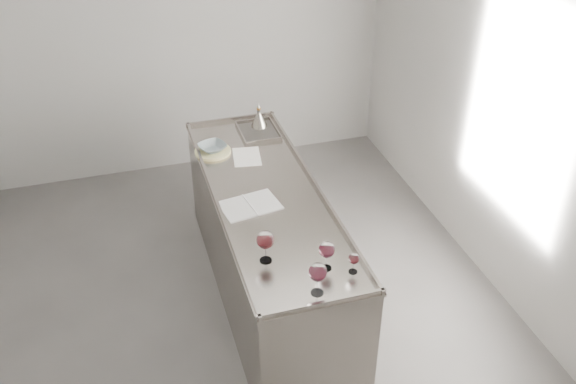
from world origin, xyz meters
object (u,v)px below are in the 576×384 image
object	(u,v)px
wine_glass_right	(327,250)
notebook	(250,205)
counter	(268,246)
ceramic_bowl	(212,147)
wine_glass_middle	(318,273)
wine_funnel	(259,119)
wine_glass_left	(265,241)
wine_glass_small	(354,259)

from	to	relation	value
wine_glass_right	notebook	bearing A→B (deg)	109.86
counter	ceramic_bowl	size ratio (longest dim) A/B	11.62
wine_glass_middle	wine_funnel	bearing A→B (deg)	84.46
wine_glass_left	ceramic_bowl	size ratio (longest dim) A/B	1.04
wine_glass_left	wine_glass_right	size ratio (longest dim) A/B	1.12
wine_glass_middle	wine_glass_right	xyz separation A→B (m)	(0.12, 0.19, -0.01)
counter	wine_glass_small	xyz separation A→B (m)	(0.27, -0.97, 0.56)
ceramic_bowl	counter	bearing A→B (deg)	-69.97
wine_glass_small	wine_funnel	world-z (taller)	wine_funnel
ceramic_bowl	notebook	bearing A→B (deg)	-82.83
counter	notebook	distance (m)	0.51
wine_glass_left	wine_glass_small	bearing A→B (deg)	-28.15
wine_glass_small	ceramic_bowl	bearing A→B (deg)	107.55
counter	wine_glass_right	bearing A→B (deg)	-81.77
counter	wine_glass_middle	bearing A→B (deg)	-89.67
notebook	wine_glass_left	bearing A→B (deg)	-104.02
wine_glass_middle	wine_glass_small	world-z (taller)	wine_glass_middle
counter	wine_glass_left	size ratio (longest dim) A/B	11.16
wine_glass_middle	wine_funnel	size ratio (longest dim) A/B	0.99
wine_glass_middle	notebook	size ratio (longest dim) A/B	0.49
wine_glass_middle	ceramic_bowl	world-z (taller)	wine_glass_middle
counter	wine_glass_right	world-z (taller)	wine_glass_right
wine_glass_right	wine_glass_small	distance (m)	0.17
counter	wine_funnel	distance (m)	1.17
wine_glass_left	wine_funnel	xyz separation A→B (m)	(0.41, 1.74, -0.09)
wine_glass_right	wine_glass_left	bearing A→B (deg)	151.89
counter	wine_funnel	bearing A→B (deg)	78.36
wine_glass_right	wine_glass_small	size ratio (longest dim) A/B	1.42
counter	wine_funnel	size ratio (longest dim) A/B	11.39
wine_glass_right	wine_glass_small	xyz separation A→B (m)	(0.14, -0.08, -0.04)
counter	wine_glass_middle	size ratio (longest dim) A/B	11.46
wine_glass_left	wine_funnel	bearing A→B (deg)	76.68
wine_glass_small	ceramic_bowl	xyz separation A→B (m)	(-0.53, 1.66, -0.05)
wine_funnel	counter	bearing A→B (deg)	-101.64
wine_glass_left	wine_glass_middle	bearing A→B (deg)	-60.59
wine_glass_small	notebook	xyz separation A→B (m)	(-0.42, 0.85, -0.09)
wine_funnel	ceramic_bowl	bearing A→B (deg)	-144.71
wine_glass_right	notebook	world-z (taller)	wine_glass_right
counter	wine_glass_middle	distance (m)	1.24
wine_glass_left	wine_glass_small	size ratio (longest dim) A/B	1.59
wine_glass_middle	wine_glass_right	bearing A→B (deg)	57.34
wine_glass_left	notebook	world-z (taller)	wine_glass_left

